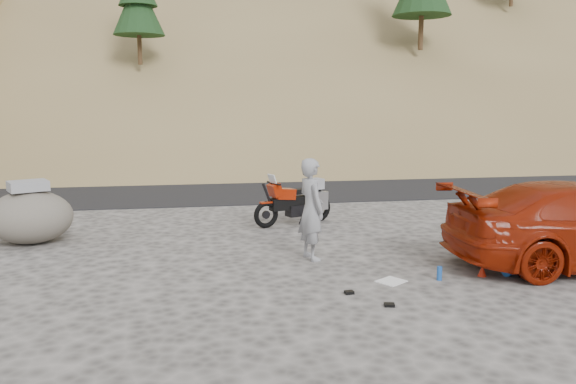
% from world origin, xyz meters
% --- Properties ---
extents(ground, '(140.00, 140.00, 0.00)m').
position_xyz_m(ground, '(0.00, 0.00, 0.00)').
color(ground, '#44413F').
rests_on(ground, ground).
extents(road, '(120.00, 7.00, 0.05)m').
position_xyz_m(road, '(0.00, 9.00, 0.00)').
color(road, black).
rests_on(road, ground).
extents(hillside, '(120.00, 73.00, 46.72)m').
position_xyz_m(hillside, '(-0.05, 40.88, 11.08)').
color(hillside, brown).
rests_on(hillside, ground).
extents(motorcycle, '(1.90, 1.01, 1.20)m').
position_xyz_m(motorcycle, '(0.23, 3.02, 0.51)').
color(motorcycle, black).
rests_on(motorcycle, ground).
extents(man, '(0.59, 0.74, 1.77)m').
position_xyz_m(man, '(-0.04, 0.16, 0.00)').
color(man, gray).
rests_on(man, ground).
extents(boulder, '(1.87, 1.70, 1.21)m').
position_xyz_m(boulder, '(-5.19, 2.17, 0.53)').
color(boulder, '#534F47').
rests_on(boulder, ground).
extents(gear_white_cloth, '(0.52, 0.50, 0.01)m').
position_xyz_m(gear_white_cloth, '(0.90, -1.30, 0.01)').
color(gear_white_cloth, white).
rests_on(gear_white_cloth, ground).
extents(gear_blue_mat, '(0.44, 0.33, 0.17)m').
position_xyz_m(gear_blue_mat, '(2.95, -1.28, 0.08)').
color(gear_blue_mat, '#1A4B9D').
rests_on(gear_blue_mat, ground).
extents(gear_bottle, '(0.09, 0.09, 0.22)m').
position_xyz_m(gear_bottle, '(1.66, -1.36, 0.11)').
color(gear_bottle, '#1A4B9D').
rests_on(gear_bottle, ground).
extents(gear_funnel, '(0.15, 0.15, 0.18)m').
position_xyz_m(gear_funnel, '(2.41, -1.28, 0.09)').
color(gear_funnel, '#B51F0C').
rests_on(gear_funnel, ground).
extents(gear_glove_a, '(0.16, 0.13, 0.04)m').
position_xyz_m(gear_glove_a, '(0.51, -2.31, 0.02)').
color(gear_glove_a, black).
rests_on(gear_glove_a, ground).
extents(gear_glove_b, '(0.14, 0.11, 0.04)m').
position_xyz_m(gear_glove_b, '(0.11, -1.73, 0.02)').
color(gear_glove_b, black).
rests_on(gear_glove_b, ground).
extents(gear_blue_cloth, '(0.29, 0.22, 0.01)m').
position_xyz_m(gear_blue_cloth, '(0.89, -1.31, 0.01)').
color(gear_blue_cloth, '#97C8EA').
rests_on(gear_blue_cloth, ground).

